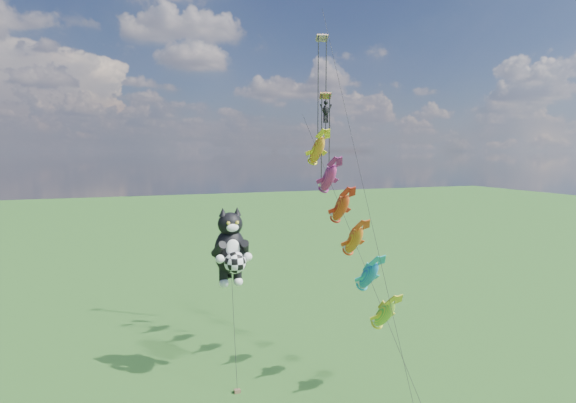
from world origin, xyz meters
name	(u,v)px	position (x,y,z in m)	size (l,w,h in m)	color
cat_kite_rig	(231,248)	(3.09, 7.73, 8.96)	(2.50, 4.16, 11.71)	brown
fish_windsock_rig	(347,224)	(11.05, 6.01, 10.41)	(1.88, 15.92, 18.52)	brown
parafoil_rig	(327,109)	(11.76, 11.03, 18.77)	(2.45, 17.49, 27.10)	brown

